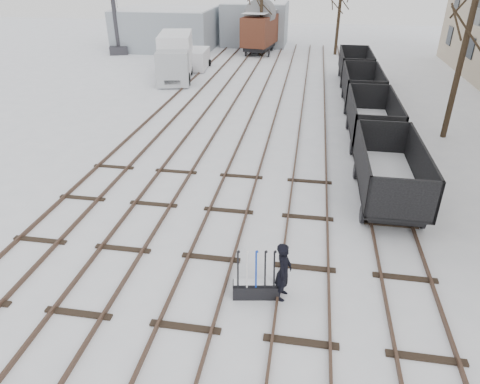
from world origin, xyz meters
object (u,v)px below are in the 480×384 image
object	(u,v)px
worker	(283,271)
box_van_wagon	(260,29)
ground_frame	(256,288)
panel_van	(198,59)
lorry	(175,56)
freight_wagon_a	(388,180)
crane	(118,29)

from	to	relation	value
worker	box_van_wagon	bearing A→B (deg)	16.28
ground_frame	worker	world-z (taller)	worker
ground_frame	panel_van	world-z (taller)	panel_van
lorry	panel_van	world-z (taller)	lorry
freight_wagon_a	panel_van	size ratio (longest dim) A/B	1.49
panel_van	worker	bearing A→B (deg)	-75.10
worker	lorry	distance (m)	26.68
box_van_wagon	worker	bearing A→B (deg)	-72.41
freight_wagon_a	panel_van	xyz separation A→B (m)	(-13.29, 21.78, -0.03)
lorry	panel_van	xyz separation A→B (m)	(0.89, 3.56, -0.88)
freight_wagon_a	lorry	xyz separation A→B (m)	(-14.18, 18.23, 0.84)
worker	panel_van	distance (m)	29.67
freight_wagon_a	lorry	world-z (taller)	lorry
ground_frame	worker	size ratio (longest dim) A/B	0.83
box_van_wagon	ground_frame	bearing A→B (deg)	-73.60
freight_wagon_a	crane	size ratio (longest dim) A/B	0.65
freight_wagon_a	box_van_wagon	size ratio (longest dim) A/B	1.02
lorry	box_van_wagon	bearing A→B (deg)	52.86
freight_wagon_a	crane	bearing A→B (deg)	130.00
worker	crane	world-z (taller)	crane
box_van_wagon	lorry	bearing A→B (deg)	-105.44
ground_frame	freight_wagon_a	xyz separation A→B (m)	(4.35, 6.36, 0.61)
freight_wagon_a	lorry	bearing A→B (deg)	127.87
ground_frame	worker	bearing A→B (deg)	-1.97
box_van_wagon	crane	bearing A→B (deg)	-161.00
crane	freight_wagon_a	bearing A→B (deg)	-69.00
freight_wagon_a	worker	bearing A→B (deg)	-119.93
panel_van	crane	world-z (taller)	crane
worker	box_van_wagon	world-z (taller)	box_van_wagon
ground_frame	panel_van	xyz separation A→B (m)	(-8.94, 28.14, 0.58)
panel_van	crane	size ratio (longest dim) A/B	0.43
freight_wagon_a	panel_van	world-z (taller)	freight_wagon_a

